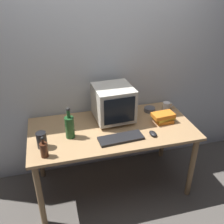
{
  "coord_description": "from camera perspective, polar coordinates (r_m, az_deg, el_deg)",
  "views": [
    {
      "loc": [
        -0.55,
        -2.1,
        2.13
      ],
      "look_at": [
        0.0,
        0.0,
        0.94
      ],
      "focal_mm": 41.11,
      "sensor_mm": 36.0,
      "label": 1
    }
  ],
  "objects": [
    {
      "name": "back_wall",
      "position": [
        2.77,
        -2.46,
        10.16
      ],
      "size": [
        4.0,
        0.08,
        2.5
      ],
      "primitive_type": "cube",
      "color": "silver",
      "rests_on": "ground"
    },
    {
      "name": "cd_spindle",
      "position": [
        2.89,
        8.36,
        0.57
      ],
      "size": [
        0.12,
        0.12,
        0.04
      ],
      "primitive_type": "cylinder",
      "color": "#595B66",
      "rests_on": "desk"
    },
    {
      "name": "keyboard",
      "position": [
        2.4,
        1.99,
        -5.84
      ],
      "size": [
        0.43,
        0.18,
        0.02
      ],
      "primitive_type": "cube",
      "rotation": [
        0.0,
        0.0,
        0.07
      ],
      "color": "black",
      "rests_on": "desk"
    },
    {
      "name": "bottle_short",
      "position": [
        2.23,
        -14.89,
        -8.01
      ],
      "size": [
        0.07,
        0.07,
        0.2
      ],
      "color": "#472314",
      "rests_on": "desk"
    },
    {
      "name": "book_stack",
      "position": [
        2.7,
        11.33,
        -1.14
      ],
      "size": [
        0.24,
        0.17,
        0.1
      ],
      "color": "orange",
      "rests_on": "desk"
    },
    {
      "name": "crt_monitor",
      "position": [
        2.62,
        0.3,
        1.99
      ],
      "size": [
        0.4,
        0.41,
        0.37
      ],
      "color": "beige",
      "rests_on": "desk"
    },
    {
      "name": "ground_plane",
      "position": [
        3.04,
        -0.0,
        -15.69
      ],
      "size": [
        6.0,
        6.0,
        0.0
      ],
      "primitive_type": "plane",
      "color": "#56514C"
    },
    {
      "name": "metal_canister",
      "position": [
        2.34,
        -15.35,
        -6.04
      ],
      "size": [
        0.09,
        0.09,
        0.15
      ],
      "primitive_type": "cylinder",
      "color": "black",
      "rests_on": "desk"
    },
    {
      "name": "computer_mouse",
      "position": [
        2.48,
        9.1,
        -4.78
      ],
      "size": [
        0.07,
        0.11,
        0.04
      ],
      "primitive_type": "ellipsoid",
      "rotation": [
        0.0,
        0.0,
        0.15
      ],
      "color": "black",
      "rests_on": "desk"
    },
    {
      "name": "mug",
      "position": [
        2.95,
        12.04,
        1.32
      ],
      "size": [
        0.12,
        0.08,
        0.09
      ],
      "color": "white",
      "rests_on": "desk"
    },
    {
      "name": "desk",
      "position": [
        2.62,
        -0.0,
        -5.12
      ],
      "size": [
        1.64,
        0.81,
        0.76
      ],
      "color": "tan",
      "rests_on": "ground"
    },
    {
      "name": "bottle_tall",
      "position": [
        2.4,
        -9.4,
        -3.17
      ],
      "size": [
        0.09,
        0.09,
        0.31
      ],
      "color": "#1E4C23",
      "rests_on": "desk"
    }
  ]
}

